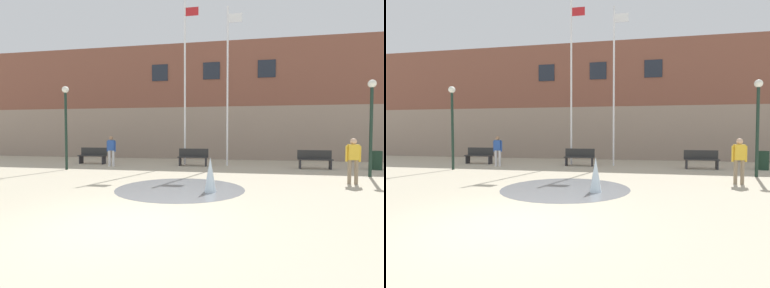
% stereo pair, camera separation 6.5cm
% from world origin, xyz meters
% --- Properties ---
extents(ground_plane, '(100.00, 100.00, 0.00)m').
position_xyz_m(ground_plane, '(0.00, 0.00, 0.00)').
color(ground_plane, '#BCB299').
extents(library_building, '(36.00, 6.05, 7.70)m').
position_xyz_m(library_building, '(0.00, 17.14, 3.85)').
color(library_building, gray).
rests_on(library_building, ground).
extents(splash_fountain, '(4.10, 4.10, 1.06)m').
position_xyz_m(splash_fountain, '(0.83, 3.63, 0.27)').
color(splash_fountain, gray).
rests_on(splash_fountain, ground).
extents(park_bench_under_left_flagpole, '(1.60, 0.44, 0.91)m').
position_xyz_m(park_bench_under_left_flagpole, '(-6.28, 10.17, 0.48)').
color(park_bench_under_left_flagpole, '#28282D').
rests_on(park_bench_under_left_flagpole, ground).
extents(park_bench_near_trashcan, '(1.60, 0.44, 0.91)m').
position_xyz_m(park_bench_near_trashcan, '(-0.48, 10.22, 0.48)').
color(park_bench_near_trashcan, '#28282D').
rests_on(park_bench_near_trashcan, ground).
extents(park_bench_far_right, '(1.60, 0.44, 0.91)m').
position_xyz_m(park_bench_far_right, '(5.62, 10.02, 0.48)').
color(park_bench_far_right, '#28282D').
rests_on(park_bench_far_right, ground).
extents(adult_in_red, '(0.50, 0.22, 1.59)m').
position_xyz_m(adult_in_red, '(6.00, 5.73, 0.93)').
color(adult_in_red, '#89755B').
rests_on(adult_in_red, ground).
extents(adult_watching, '(0.50, 0.25, 1.59)m').
position_xyz_m(adult_watching, '(-4.65, 9.13, 0.93)').
color(adult_watching, silver).
rests_on(adult_watching, ground).
extents(flagpole_left, '(0.80, 0.10, 8.94)m').
position_xyz_m(flagpole_left, '(-1.00, 10.68, 4.72)').
color(flagpole_left, silver).
rests_on(flagpole_left, ground).
extents(flagpole_right, '(0.80, 0.10, 8.43)m').
position_xyz_m(flagpole_right, '(1.32, 10.68, 4.47)').
color(flagpole_right, silver).
rests_on(flagpole_right, ground).
extents(lamp_post_left_lane, '(0.32, 0.32, 3.98)m').
position_xyz_m(lamp_post_left_lane, '(-6.15, 7.47, 2.59)').
color(lamp_post_left_lane, '#192D23').
rests_on(lamp_post_left_lane, ground).
extents(lamp_post_right_lane, '(0.32, 0.32, 3.89)m').
position_xyz_m(lamp_post_right_lane, '(7.25, 7.69, 2.54)').
color(lamp_post_right_lane, '#192D23').
rests_on(lamp_post_right_lane, ground).
extents(trash_can, '(0.56, 0.56, 0.90)m').
position_xyz_m(trash_can, '(8.42, 10.26, 0.45)').
color(trash_can, '#193323').
rests_on(trash_can, ground).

